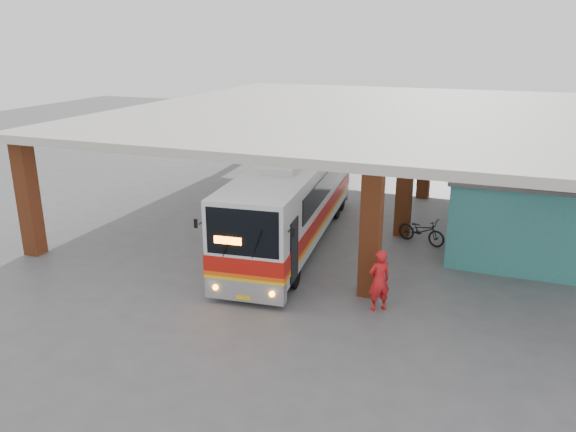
{
  "coord_description": "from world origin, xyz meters",
  "views": [
    {
      "loc": [
        6.39,
        -19.01,
        7.79
      ],
      "look_at": [
        -0.87,
        0.0,
        1.26
      ],
      "focal_mm": 35.0,
      "sensor_mm": 36.0,
      "label": 1
    }
  ],
  "objects_px": {
    "coach_bus": "(293,200)",
    "motorcycle": "(422,231)",
    "red_chair": "(462,198)",
    "pedestrian": "(379,280)"
  },
  "relations": [
    {
      "from": "motorcycle",
      "to": "red_chair",
      "type": "height_order",
      "value": "motorcycle"
    },
    {
      "from": "motorcycle",
      "to": "coach_bus",
      "type": "bearing_deg",
      "value": 129.24
    },
    {
      "from": "coach_bus",
      "to": "motorcycle",
      "type": "xyz_separation_m",
      "value": [
        4.77,
        1.66,
        -1.21
      ]
    },
    {
      "from": "pedestrian",
      "to": "red_chair",
      "type": "xyz_separation_m",
      "value": [
        1.45,
        12.25,
        -0.59
      ]
    },
    {
      "from": "coach_bus",
      "to": "pedestrian",
      "type": "height_order",
      "value": "coach_bus"
    },
    {
      "from": "motorcycle",
      "to": "pedestrian",
      "type": "bearing_deg",
      "value": -163.48
    },
    {
      "from": "pedestrian",
      "to": "motorcycle",
      "type": "bearing_deg",
      "value": -133.14
    },
    {
      "from": "motorcycle",
      "to": "red_chair",
      "type": "distance_m",
      "value": 6.16
    },
    {
      "from": "motorcycle",
      "to": "red_chair",
      "type": "xyz_separation_m",
      "value": [
        1.07,
        6.06,
        -0.16
      ]
    },
    {
      "from": "motorcycle",
      "to": "red_chair",
      "type": "bearing_deg",
      "value": 9.98
    }
  ]
}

